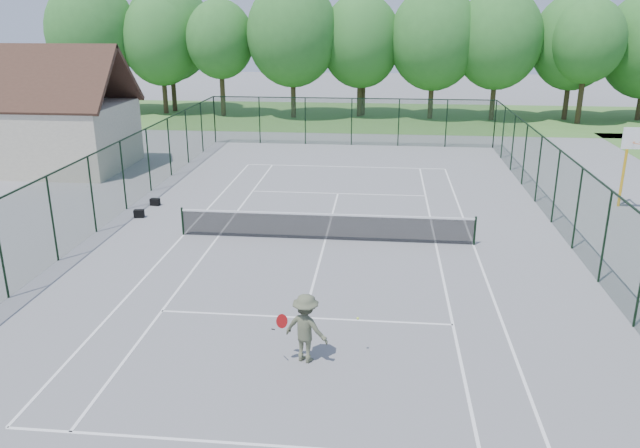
{
  "coord_description": "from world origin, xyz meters",
  "views": [
    {
      "loc": [
        2.04,
        -21.98,
        8.09
      ],
      "look_at": [
        0.0,
        -2.0,
        1.3
      ],
      "focal_mm": 35.0,
      "sensor_mm": 36.0,
      "label": 1
    }
  ],
  "objects_px": {
    "tennis_net": "(325,225)",
    "basketball_goal": "(631,151)",
    "tennis_player": "(306,328)",
    "sports_bag_a": "(139,214)"
  },
  "relations": [
    {
      "from": "basketball_goal",
      "to": "sports_bag_a",
      "type": "relative_size",
      "value": 8.84
    },
    {
      "from": "tennis_net",
      "to": "sports_bag_a",
      "type": "xyz_separation_m",
      "value": [
        -8.01,
        1.92,
        -0.41
      ]
    },
    {
      "from": "tennis_player",
      "to": "basketball_goal",
      "type": "bearing_deg",
      "value": 48.48
    },
    {
      "from": "tennis_net",
      "to": "sports_bag_a",
      "type": "height_order",
      "value": "tennis_net"
    },
    {
      "from": "basketball_goal",
      "to": "sports_bag_a",
      "type": "xyz_separation_m",
      "value": [
        -20.52,
        -3.24,
        -2.4
      ]
    },
    {
      "from": "tennis_net",
      "to": "tennis_player",
      "type": "xyz_separation_m",
      "value": [
        0.33,
        -8.61,
        0.3
      ]
    },
    {
      "from": "tennis_player",
      "to": "tennis_net",
      "type": "bearing_deg",
      "value": 92.19
    },
    {
      "from": "basketball_goal",
      "to": "tennis_player",
      "type": "height_order",
      "value": "basketball_goal"
    },
    {
      "from": "tennis_net",
      "to": "basketball_goal",
      "type": "height_order",
      "value": "basketball_goal"
    },
    {
      "from": "sports_bag_a",
      "to": "basketball_goal",
      "type": "bearing_deg",
      "value": -1.32
    }
  ]
}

